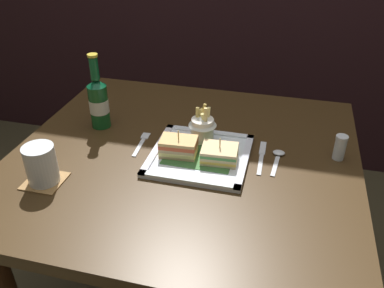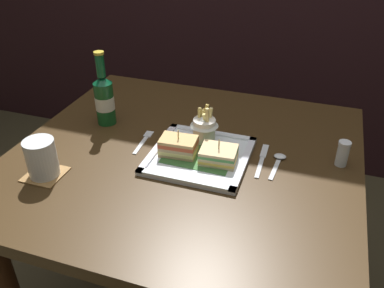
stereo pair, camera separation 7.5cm
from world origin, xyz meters
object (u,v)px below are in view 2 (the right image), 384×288
(fork, at_px, (144,141))
(knife, at_px, (262,159))
(fries_cup, at_px, (204,126))
(water_glass, at_px, (42,160))
(dining_table, at_px, (185,199))
(salt_shaker, at_px, (342,155))
(square_plate, at_px, (200,156))
(sandwich_half_left, at_px, (178,146))
(beer_bottle, at_px, (104,98))
(spoon, at_px, (279,160))
(sandwich_half_right, at_px, (219,155))

(fork, xyz_separation_m, knife, (0.37, 0.02, 0.00))
(fries_cup, relative_size, water_glass, 1.10)
(fork, bearing_deg, dining_table, -10.35)
(fries_cup, bearing_deg, salt_shaker, 1.82)
(square_plate, xyz_separation_m, sandwich_half_left, (-0.06, -0.01, 0.03))
(salt_shaker, bearing_deg, knife, -168.08)
(fries_cup, distance_m, beer_bottle, 0.35)
(spoon, bearing_deg, beer_bottle, 175.10)
(square_plate, relative_size, beer_bottle, 1.14)
(dining_table, relative_size, sandwich_half_right, 9.55)
(spoon, bearing_deg, knife, -173.01)
(square_plate, bearing_deg, dining_table, 172.53)
(sandwich_half_right, distance_m, salt_shaker, 0.35)
(knife, bearing_deg, fork, -177.51)
(fork, relative_size, salt_shaker, 1.88)
(sandwich_half_left, bearing_deg, salt_shaker, 13.55)
(dining_table, relative_size, sandwich_half_left, 9.33)
(square_plate, height_order, beer_bottle, beer_bottle)
(square_plate, relative_size, water_glass, 2.67)
(fork, bearing_deg, knife, 2.49)
(water_glass, distance_m, spoon, 0.65)
(square_plate, xyz_separation_m, knife, (0.17, 0.05, -0.00))
(fork, distance_m, knife, 0.37)
(sandwich_half_right, distance_m, beer_bottle, 0.44)
(square_plate, height_order, water_glass, water_glass)
(sandwich_half_right, relative_size, fries_cup, 0.91)
(sandwich_half_left, distance_m, salt_shaker, 0.46)
(sandwich_half_right, xyz_separation_m, knife, (0.11, 0.06, -0.03))
(dining_table, xyz_separation_m, salt_shaker, (0.44, 0.09, 0.21))
(sandwich_half_left, xyz_separation_m, beer_bottle, (-0.30, 0.12, 0.05))
(dining_table, bearing_deg, square_plate, -7.47)
(dining_table, bearing_deg, beer_bottle, 162.52)
(fork, bearing_deg, sandwich_half_right, -10.50)
(sandwich_half_right, distance_m, knife, 0.13)
(sandwich_half_right, height_order, beer_bottle, beer_bottle)
(water_glass, height_order, fork, water_glass)
(dining_table, relative_size, salt_shaker, 13.43)
(fork, distance_m, spoon, 0.41)
(sandwich_half_right, relative_size, water_glass, 1.01)
(sandwich_half_left, height_order, beer_bottle, beer_bottle)
(square_plate, relative_size, spoon, 2.10)
(water_glass, height_order, spoon, water_glass)
(sandwich_half_right, bearing_deg, sandwich_half_left, 180.00)
(sandwich_half_left, xyz_separation_m, spoon, (0.28, 0.07, -0.03))
(square_plate, xyz_separation_m, salt_shaker, (0.39, 0.09, 0.03))
(dining_table, bearing_deg, sandwich_half_right, -10.70)
(sandwich_half_right, relative_size, beer_bottle, 0.43)
(fork, height_order, spoon, spoon)
(fries_cup, height_order, spoon, fries_cup)
(square_plate, bearing_deg, knife, 15.63)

